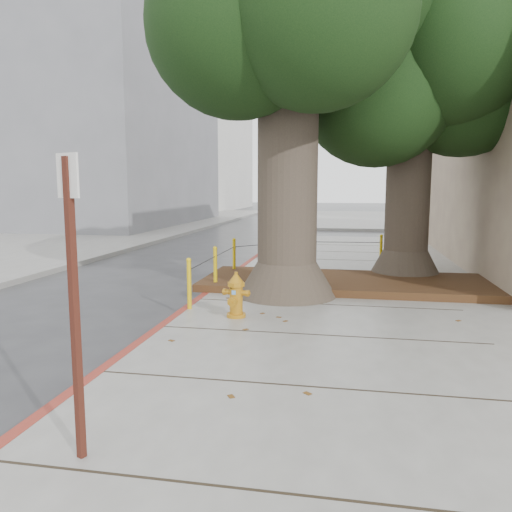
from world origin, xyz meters
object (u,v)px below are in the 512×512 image
at_px(car_silver, 466,222).
at_px(car_dark, 104,218).
at_px(fire_hydrant, 236,295).
at_px(signpost, 74,291).

xyz_separation_m(car_silver, car_dark, (-19.09, 0.44, -0.04)).
height_order(fire_hydrant, signpost, signpost).
xyz_separation_m(signpost, car_dark, (-11.44, 22.38, -0.90)).
distance_m(fire_hydrant, signpost, 4.72).
distance_m(fire_hydrant, car_silver, 18.85).
height_order(fire_hydrant, car_dark, car_dark).
distance_m(fire_hydrant, car_dark, 21.28).
distance_m(car_silver, car_dark, 19.10).
relative_size(fire_hydrant, signpost, 0.32).
bearing_deg(car_silver, signpost, 165.73).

